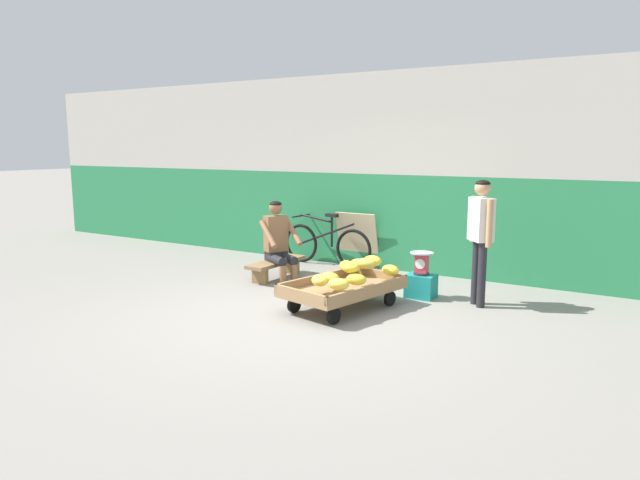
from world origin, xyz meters
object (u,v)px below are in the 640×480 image
at_px(weighing_scale, 422,263).
at_px(sign_board, 358,240).
at_px(low_bench, 276,265).
at_px(bicycle_near_left, 326,244).
at_px(plastic_crate, 421,286).
at_px(vendor_seated, 279,241).
at_px(customer_adult, 481,228).
at_px(banana_cart, 343,289).

distance_m(weighing_scale, sign_board, 2.05).
relative_size(low_bench, bicycle_near_left, 0.67).
bearing_deg(plastic_crate, low_bench, -177.49).
height_order(vendor_seated, customer_adult, customer_adult).
xyz_separation_m(banana_cart, plastic_crate, (0.60, 0.98, -0.09)).
bearing_deg(low_bench, bicycle_near_left, 82.46).
bearing_deg(banana_cart, bicycle_near_left, 125.34).
relative_size(vendor_seated, sign_board, 1.30).
height_order(plastic_crate, bicycle_near_left, bicycle_near_left).
bearing_deg(low_bench, vendor_seated, -28.65).
bearing_deg(low_bench, customer_adult, 2.22).
xyz_separation_m(low_bench, bicycle_near_left, (0.16, 1.17, 0.15)).
xyz_separation_m(weighing_scale, bicycle_near_left, (-2.05, 1.08, -0.10)).
height_order(vendor_seated, bicycle_near_left, vendor_seated).
bearing_deg(weighing_scale, customer_adult, 1.42).
relative_size(banana_cart, weighing_scale, 5.30).
relative_size(low_bench, sign_board, 1.26).
bearing_deg(banana_cart, sign_board, 113.76).
bearing_deg(bicycle_near_left, weighing_scale, -27.65).
xyz_separation_m(banana_cart, vendor_seated, (-1.53, 0.84, 0.33)).
xyz_separation_m(banana_cart, low_bench, (-1.61, 0.88, -0.04)).
relative_size(sign_board, customer_adult, 0.57).
relative_size(vendor_seated, customer_adult, 0.75).
relative_size(low_bench, plastic_crate, 3.07).
height_order(plastic_crate, sign_board, sign_board).
relative_size(vendor_seated, plastic_crate, 3.17).
height_order(low_bench, plastic_crate, plastic_crate).
bearing_deg(bicycle_near_left, customer_adult, -20.82).
xyz_separation_m(low_bench, vendor_seated, (0.08, -0.04, 0.37)).
bearing_deg(customer_adult, sign_board, 151.33).
xyz_separation_m(low_bench, plastic_crate, (2.21, 0.10, -0.05)).
bearing_deg(plastic_crate, banana_cart, -121.57).
xyz_separation_m(low_bench, sign_board, (0.61, 1.38, 0.24)).
height_order(banana_cart, low_bench, banana_cart).
distance_m(plastic_crate, sign_board, 2.07).
height_order(banana_cart, bicycle_near_left, bicycle_near_left).
bearing_deg(plastic_crate, weighing_scale, -90.00).
relative_size(plastic_crate, customer_adult, 0.24).
xyz_separation_m(vendor_seated, bicycle_near_left, (0.08, 1.21, -0.21)).
relative_size(banana_cart, sign_board, 1.81).
relative_size(low_bench, vendor_seated, 0.97).
height_order(sign_board, customer_adult, customer_adult).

